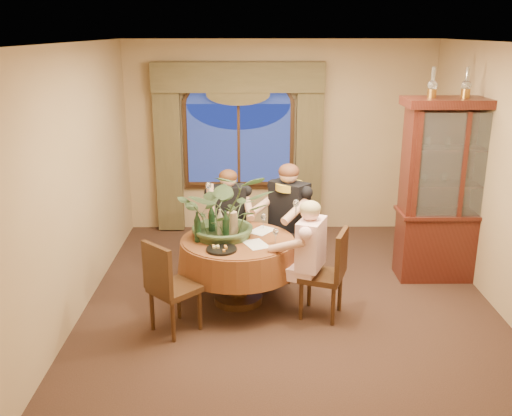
{
  "coord_description": "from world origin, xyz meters",
  "views": [
    {
      "loc": [
        -0.42,
        -5.83,
        2.93
      ],
      "look_at": [
        -0.37,
        -0.02,
        1.1
      ],
      "focal_mm": 40.0,
      "sensor_mm": 36.0,
      "label": 1
    }
  ],
  "objects_px": {
    "chair_back": "(227,233)",
    "centerpiece_plant": "(226,179)",
    "olive_bowl": "(239,239)",
    "wine_bottle_3": "(197,227)",
    "dining_table": "(238,270)",
    "stoneware_vase": "(232,224)",
    "wine_bottle_1": "(212,219)",
    "oil_lamp_left": "(433,82)",
    "chair_right": "(322,274)",
    "oil_lamp_center": "(467,82)",
    "person_pink": "(310,259)",
    "wine_bottle_2": "(226,226)",
    "person_back": "(229,221)",
    "wine_bottle_0": "(220,224)",
    "china_cabinet": "(455,191)",
    "person_scarf": "(289,221)",
    "oil_lamp_right": "(500,82)",
    "chair_front_left": "(175,286)",
    "chair_back_right": "(286,239)"
  },
  "relations": [
    {
      "from": "oil_lamp_left",
      "to": "wine_bottle_2",
      "type": "distance_m",
      "value": 2.81
    },
    {
      "from": "stoneware_vase",
      "to": "wine_bottle_0",
      "type": "bearing_deg",
      "value": -152.21
    },
    {
      "from": "chair_right",
      "to": "wine_bottle_1",
      "type": "xyz_separation_m",
      "value": [
        -1.17,
        0.5,
        0.44
      ]
    },
    {
      "from": "chair_back",
      "to": "person_scarf",
      "type": "bearing_deg",
      "value": 154.01
    },
    {
      "from": "olive_bowl",
      "to": "wine_bottle_3",
      "type": "distance_m",
      "value": 0.46
    },
    {
      "from": "oil_lamp_center",
      "to": "chair_back_right",
      "type": "bearing_deg",
      "value": 178.86
    },
    {
      "from": "chair_back",
      "to": "oil_lamp_left",
      "type": "bearing_deg",
      "value": 164.1
    },
    {
      "from": "person_back",
      "to": "wine_bottle_1",
      "type": "bearing_deg",
      "value": 69.18
    },
    {
      "from": "wine_bottle_2",
      "to": "person_pink",
      "type": "bearing_deg",
      "value": -16.86
    },
    {
      "from": "chair_back",
      "to": "wine_bottle_0",
      "type": "xyz_separation_m",
      "value": [
        -0.03,
        -0.89,
        0.44
      ]
    },
    {
      "from": "dining_table",
      "to": "wine_bottle_1",
      "type": "distance_m",
      "value": 0.64
    },
    {
      "from": "wine_bottle_2",
      "to": "wine_bottle_3",
      "type": "xyz_separation_m",
      "value": [
        -0.3,
        -0.04,
        0.0
      ]
    },
    {
      "from": "oil_lamp_center",
      "to": "wine_bottle_3",
      "type": "relative_size",
      "value": 1.03
    },
    {
      "from": "chair_right",
      "to": "oil_lamp_left",
      "type": "bearing_deg",
      "value": -32.4
    },
    {
      "from": "oil_lamp_left",
      "to": "person_scarf",
      "type": "distance_m",
      "value": 2.28
    },
    {
      "from": "oil_lamp_left",
      "to": "chair_front_left",
      "type": "xyz_separation_m",
      "value": [
        -2.8,
        -1.28,
        -1.88
      ]
    },
    {
      "from": "china_cabinet",
      "to": "chair_right",
      "type": "distance_m",
      "value": 2.04
    },
    {
      "from": "wine_bottle_1",
      "to": "oil_lamp_left",
      "type": "bearing_deg",
      "value": 11.28
    },
    {
      "from": "person_pink",
      "to": "person_back",
      "type": "relative_size",
      "value": 0.97
    },
    {
      "from": "person_pink",
      "to": "wine_bottle_2",
      "type": "xyz_separation_m",
      "value": [
        -0.89,
        0.27,
        0.28
      ]
    },
    {
      "from": "oil_lamp_right",
      "to": "chair_right",
      "type": "distance_m",
      "value": 2.95
    },
    {
      "from": "wine_bottle_3",
      "to": "oil_lamp_center",
      "type": "bearing_deg",
      "value": 13.97
    },
    {
      "from": "wine_bottle_1",
      "to": "wine_bottle_2",
      "type": "distance_m",
      "value": 0.27
    },
    {
      "from": "oil_lamp_right",
      "to": "chair_right",
      "type": "xyz_separation_m",
      "value": [
        -2.06,
        -0.99,
        -1.88
      ]
    },
    {
      "from": "china_cabinet",
      "to": "person_scarf",
      "type": "relative_size",
      "value": 1.53
    },
    {
      "from": "chair_front_left",
      "to": "olive_bowl",
      "type": "bearing_deg",
      "value": 86.64
    },
    {
      "from": "oil_lamp_left",
      "to": "chair_back",
      "type": "relative_size",
      "value": 0.35
    },
    {
      "from": "centerpiece_plant",
      "to": "wine_bottle_3",
      "type": "bearing_deg",
      "value": -148.64
    },
    {
      "from": "person_pink",
      "to": "wine_bottle_0",
      "type": "relative_size",
      "value": 3.86
    },
    {
      "from": "wine_bottle_0",
      "to": "wine_bottle_2",
      "type": "bearing_deg",
      "value": -41.82
    },
    {
      "from": "oil_lamp_right",
      "to": "person_pink",
      "type": "relative_size",
      "value": 0.27
    },
    {
      "from": "chair_back",
      "to": "centerpiece_plant",
      "type": "bearing_deg",
      "value": 82.84
    },
    {
      "from": "person_back",
      "to": "wine_bottle_1",
      "type": "xyz_separation_m",
      "value": [
        -0.16,
        -0.72,
        0.26
      ]
    },
    {
      "from": "chair_back_right",
      "to": "wine_bottle_3",
      "type": "bearing_deg",
      "value": 77.4
    },
    {
      "from": "person_back",
      "to": "wine_bottle_0",
      "type": "height_order",
      "value": "person_back"
    },
    {
      "from": "dining_table",
      "to": "wine_bottle_2",
      "type": "relative_size",
      "value": 4.01
    },
    {
      "from": "oil_lamp_right",
      "to": "chair_back",
      "type": "xyz_separation_m",
      "value": [
        -3.1,
        0.25,
        -1.88
      ]
    },
    {
      "from": "wine_bottle_0",
      "to": "centerpiece_plant",
      "type": "bearing_deg",
      "value": 53.25
    },
    {
      "from": "china_cabinet",
      "to": "olive_bowl",
      "type": "xyz_separation_m",
      "value": [
        -2.55,
        -0.72,
        -0.32
      ]
    },
    {
      "from": "dining_table",
      "to": "stoneware_vase",
      "type": "height_order",
      "value": "stoneware_vase"
    },
    {
      "from": "person_back",
      "to": "wine_bottle_0",
      "type": "bearing_deg",
      "value": 77.89
    },
    {
      "from": "person_pink",
      "to": "stoneware_vase",
      "type": "xyz_separation_m",
      "value": [
        -0.83,
        0.39,
        0.25
      ]
    },
    {
      "from": "dining_table",
      "to": "chair_right",
      "type": "relative_size",
      "value": 1.38
    },
    {
      "from": "person_scarf",
      "to": "wine_bottle_2",
      "type": "bearing_deg",
      "value": 86.29
    },
    {
      "from": "chair_back",
      "to": "oil_lamp_right",
      "type": "bearing_deg",
      "value": 165.57
    },
    {
      "from": "chair_front_left",
      "to": "wine_bottle_3",
      "type": "height_order",
      "value": "wine_bottle_3"
    },
    {
      "from": "chair_back_right",
      "to": "wine_bottle_3",
      "type": "relative_size",
      "value": 2.91
    },
    {
      "from": "olive_bowl",
      "to": "wine_bottle_1",
      "type": "height_order",
      "value": "wine_bottle_1"
    },
    {
      "from": "oil_lamp_left",
      "to": "centerpiece_plant",
      "type": "distance_m",
      "value": 2.56
    },
    {
      "from": "china_cabinet",
      "to": "wine_bottle_2",
      "type": "distance_m",
      "value": 2.78
    }
  ]
}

